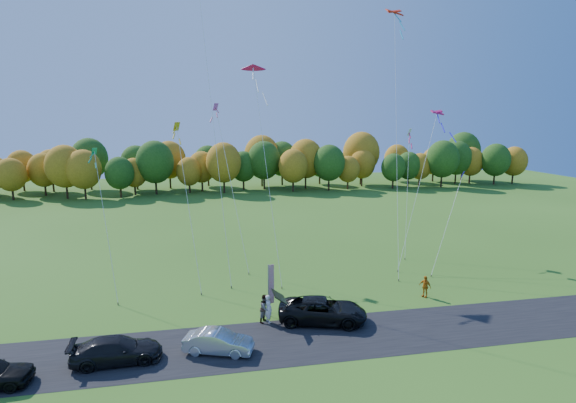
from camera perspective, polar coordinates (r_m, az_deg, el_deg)
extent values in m
plane|color=#335F19|center=(33.24, 2.03, -13.84)|extent=(160.00, 160.00, 0.00)
cube|color=black|center=(29.74, 3.83, -16.93)|extent=(90.00, 6.00, 0.01)
imported|color=black|center=(31.54, 4.42, -13.60)|extent=(6.52, 4.33, 1.66)
imported|color=silver|center=(28.12, -8.82, -17.20)|extent=(4.34, 2.65, 1.35)
imported|color=black|center=(28.59, -20.94, -17.20)|extent=(5.10, 2.28, 1.45)
imported|color=white|center=(31.33, -2.51, -13.45)|extent=(0.70, 0.84, 1.96)
imported|color=gray|center=(31.45, -2.91, -13.38)|extent=(1.15, 1.19, 1.93)
imported|color=orange|center=(37.04, 17.00, -10.27)|extent=(0.89, 1.07, 1.71)
cylinder|color=#999999|center=(31.98, -2.52, -11.17)|extent=(0.06, 0.06, 3.78)
cube|color=red|center=(31.96, -2.16, -10.46)|extent=(0.44, 0.23, 2.84)
cube|color=navy|center=(31.63, -2.18, -8.66)|extent=(0.44, 0.22, 0.74)
cylinder|color=#4C3F33|center=(37.67, -7.20, -10.75)|extent=(0.08, 0.08, 0.20)
cylinder|color=#4C3F33|center=(40.07, 13.87, -9.66)|extent=(0.08, 0.08, 0.20)
cube|color=red|center=(51.87, 13.36, 22.33)|extent=(3.91, 1.34, 1.45)
cylinder|color=#4C3F33|center=(37.31, -0.78, -10.88)|extent=(0.08, 0.08, 0.20)
cone|color=#E70E5F|center=(44.46, -4.44, 16.71)|extent=(2.42, 1.85, 2.64)
cylinder|color=#4C3F33|center=(42.35, 13.77, -8.55)|extent=(0.08, 0.08, 0.20)
cube|color=#D21767|center=(48.03, 18.43, 10.66)|extent=(2.79, 0.98, 1.09)
cylinder|color=#4C3F33|center=(36.70, -10.94, -11.45)|extent=(0.08, 0.08, 0.20)
cube|color=gold|center=(39.89, -13.97, 9.24)|extent=(1.26, 1.26, 1.49)
cylinder|color=#4C3F33|center=(36.58, -20.78, -12.04)|extent=(0.08, 0.08, 0.20)
cube|color=#199B52|center=(38.96, -23.38, 5.88)|extent=(0.90, 0.90, 1.06)
cylinder|color=#4C3F33|center=(46.03, 14.62, -7.05)|extent=(0.08, 0.08, 0.20)
cube|color=silver|center=(50.52, 15.16, 8.50)|extent=(1.29, 1.29, 1.53)
cylinder|color=#4C3F33|center=(40.66, -4.99, -9.09)|extent=(0.08, 0.08, 0.20)
cube|color=#E54CC4|center=(44.85, -9.18, 11.78)|extent=(1.20, 1.20, 1.42)
cylinder|color=#4C3F33|center=(41.86, 17.72, -8.98)|extent=(0.08, 0.08, 0.20)
cube|color=#280CB1|center=(47.14, 21.33, 3.26)|extent=(0.94, 0.94, 1.11)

